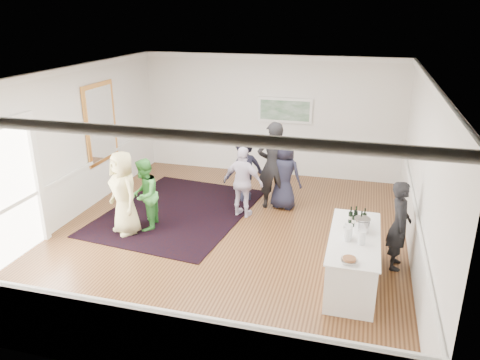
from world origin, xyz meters
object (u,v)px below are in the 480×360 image
(guest_dark_a, at_px, (244,168))
(nut_bowl, at_px, (349,260))
(guest_tan, at_px, (124,193))
(ice_bucket, at_px, (362,225))
(guest_green, at_px, (144,195))
(guest_dark_b, at_px, (273,165))
(guest_navy, at_px, (284,174))
(guest_lilac, at_px, (243,182))
(serving_table, at_px, (353,259))
(bartender, at_px, (399,225))

(guest_dark_a, bearing_deg, nut_bowl, 80.56)
(guest_tan, distance_m, ice_bucket, 4.63)
(ice_bucket, relative_size, nut_bowl, 1.01)
(guest_green, distance_m, guest_dark_b, 2.93)
(guest_green, relative_size, guest_navy, 0.93)
(guest_lilac, xyz_separation_m, nut_bowl, (2.38, -2.97, 0.10))
(serving_table, height_order, guest_lilac, guest_lilac)
(guest_lilac, relative_size, ice_bucket, 6.04)
(nut_bowl, bearing_deg, guest_dark_a, 123.94)
(guest_navy, bearing_deg, serving_table, 134.51)
(bartender, xyz_separation_m, guest_tan, (-5.22, -0.04, 0.06))
(serving_table, relative_size, guest_lilac, 1.34)
(guest_green, relative_size, guest_dark_a, 0.93)
(guest_dark_b, xyz_separation_m, ice_bucket, (2.00, -2.57, -0.04))
(guest_lilac, relative_size, guest_dark_a, 0.98)
(serving_table, height_order, guest_green, guest_green)
(bartender, distance_m, guest_green, 4.93)
(ice_bucket, distance_m, nut_bowl, 1.08)
(guest_tan, relative_size, guest_lilac, 1.09)
(guest_dark_b, bearing_deg, guest_tan, 20.44)
(guest_navy, distance_m, ice_bucket, 3.13)
(guest_navy, bearing_deg, guest_dark_b, 19.03)
(guest_lilac, distance_m, ice_bucket, 3.16)
(guest_lilac, bearing_deg, ice_bucket, 154.31)
(guest_green, distance_m, guest_lilac, 2.10)
(guest_dark_b, bearing_deg, nut_bowl, 98.95)
(guest_lilac, height_order, nut_bowl, guest_lilac)
(serving_table, relative_size, bartender, 1.32)
(guest_lilac, relative_size, guest_dark_b, 0.78)
(bartender, relative_size, guest_green, 1.07)
(guest_dark_a, height_order, guest_dark_b, guest_dark_b)
(bartender, relative_size, ice_bucket, 6.13)
(guest_tan, relative_size, guest_navy, 1.07)
(bartender, xyz_separation_m, guest_dark_a, (-3.36, 2.25, 0.00))
(guest_green, xyz_separation_m, nut_bowl, (4.15, -1.84, 0.14))
(guest_dark_a, relative_size, guest_navy, 1.00)
(guest_green, height_order, guest_navy, guest_navy)
(nut_bowl, bearing_deg, guest_dark_b, 117.07)
(bartender, relative_size, guest_lilac, 1.02)
(ice_bucket, bearing_deg, nut_bowl, -97.60)
(ice_bucket, bearing_deg, guest_dark_b, 127.88)
(guest_dark_a, height_order, nut_bowl, guest_dark_a)
(guest_navy, bearing_deg, ice_bucket, 137.83)
(bartender, height_order, guest_tan, guest_tan)
(bartender, bearing_deg, guest_tan, 91.49)
(guest_green, distance_m, ice_bucket, 4.37)
(guest_tan, xyz_separation_m, guest_navy, (2.85, 2.10, -0.06))
(ice_bucket, bearing_deg, guest_lilac, 142.93)
(guest_dark_b, relative_size, ice_bucket, 7.71)
(serving_table, height_order, bartender, bartender)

